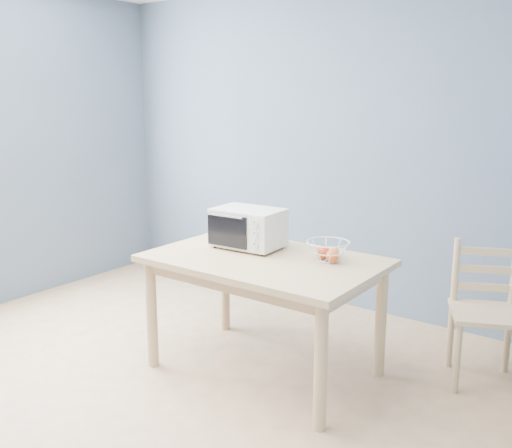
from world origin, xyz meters
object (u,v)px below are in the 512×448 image
Objects in this scene: toaster_oven at (246,227)px; dining_chair at (485,314)px; dining_table at (264,273)px; fruit_basket at (329,251)px.

toaster_oven reaches higher than dining_chair.
toaster_oven is at bearing 178.61° from dining_chair.
dining_table is 0.42m from fruit_basket.
fruit_basket is at bearing -169.95° from dining_chair.
toaster_oven reaches higher than fruit_basket.
dining_table is at bearing -30.37° from toaster_oven.
dining_chair is at bearing 34.06° from fruit_basket.
toaster_oven is at bearing -175.98° from fruit_basket.
fruit_basket reaches higher than dining_table.
dining_chair reaches higher than dining_table.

